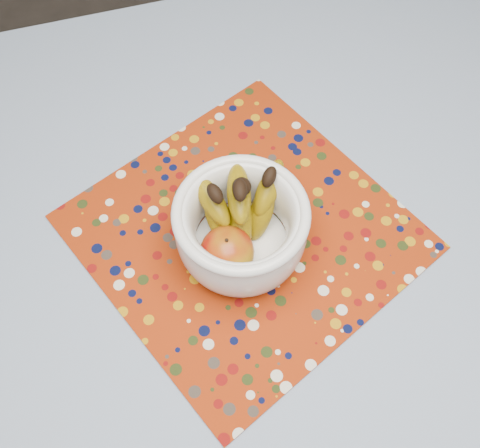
{
  "coord_description": "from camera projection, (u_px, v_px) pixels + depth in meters",
  "views": [
    {
      "loc": [
        -0.11,
        -0.27,
        1.52
      ],
      "look_at": [
        0.0,
        0.09,
        0.83
      ],
      "focal_mm": 42.0,
      "sensor_mm": 36.0,
      "label": 1
    }
  ],
  "objects": [
    {
      "name": "table",
      "position": [
        256.0,
        321.0,
        0.88
      ],
      "size": [
        1.2,
        1.2,
        0.75
      ],
      "color": "brown",
      "rests_on": "ground"
    },
    {
      "name": "placemat",
      "position": [
        245.0,
        232.0,
        0.86
      ],
      "size": [
        0.58,
        0.58,
        0.0
      ],
      "primitive_type": "cube",
      "rotation": [
        0.0,
        0.0,
        0.41
      ],
      "color": "maroon",
      "rests_on": "tablecloth"
    },
    {
      "name": "fruit_bowl",
      "position": [
        241.0,
        222.0,
        0.79
      ],
      "size": [
        0.21,
        0.2,
        0.15
      ],
      "color": "white",
      "rests_on": "placemat"
    },
    {
      "name": "tablecloth",
      "position": [
        258.0,
        302.0,
        0.81
      ],
      "size": [
        1.32,
        1.32,
        0.01
      ],
      "primitive_type": "cube",
      "color": "#627BA4",
      "rests_on": "table"
    }
  ]
}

